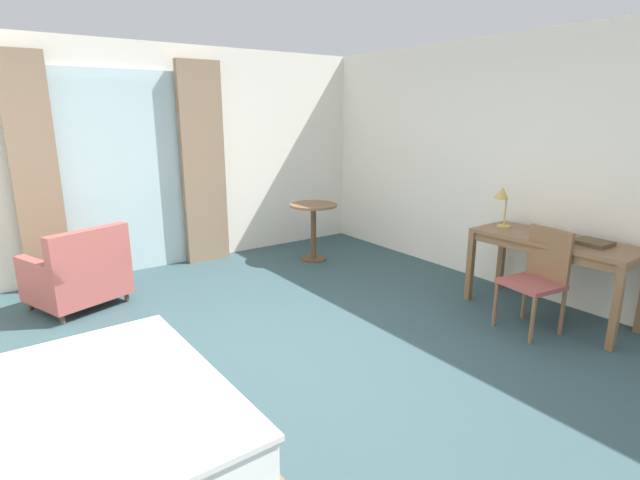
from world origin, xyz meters
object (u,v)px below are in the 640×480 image
at_px(desk_lamp, 502,197).
at_px(armchair_by_window, 79,275).
at_px(writing_desk, 554,248).
at_px(round_cafe_table, 313,219).
at_px(desk_chair, 538,274).
at_px(closed_book, 593,243).
at_px(bed, 2,471).

bearing_deg(desk_lamp, armchair_by_window, 148.40).
height_order(desk_lamp, armchair_by_window, desk_lamp).
bearing_deg(writing_desk, armchair_by_window, 142.34).
relative_size(writing_desk, round_cafe_table, 1.97).
bearing_deg(desk_chair, desk_lamp, 61.42).
height_order(closed_book, armchair_by_window, armchair_by_window).
height_order(bed, closed_book, bed).
height_order(writing_desk, closed_book, closed_book).
xyz_separation_m(desk_lamp, armchair_by_window, (-3.58, 2.20, -0.73)).
distance_m(bed, desk_chair, 4.01).
bearing_deg(closed_book, writing_desk, 100.62).
bearing_deg(desk_chair, round_cafe_table, 98.18).
xyz_separation_m(bed, closed_book, (4.44, -0.46, 0.52)).
bearing_deg(bed, round_cafe_table, 36.31).
distance_m(writing_desk, desk_lamp, 0.70).
bearing_deg(desk_lamp, desk_chair, -118.58).
bearing_deg(desk_chair, writing_desk, 14.15).
relative_size(desk_chair, desk_lamp, 2.19).
height_order(desk_lamp, closed_book, desk_lamp).
relative_size(desk_lamp, closed_book, 1.49).
bearing_deg(armchair_by_window, desk_chair, -41.85).
bearing_deg(armchair_by_window, writing_desk, -37.66).
relative_size(writing_desk, armchair_by_window, 1.49).
height_order(bed, writing_desk, bed).
height_order(bed, armchair_by_window, bed).
distance_m(bed, desk_lamp, 4.46).
relative_size(bed, closed_book, 7.36).
distance_m(desk_chair, armchair_by_window, 4.32).
distance_m(writing_desk, closed_book, 0.34).
bearing_deg(round_cafe_table, armchair_by_window, 179.94).
bearing_deg(round_cafe_table, closed_book, -74.58).
xyz_separation_m(writing_desk, desk_lamp, (-0.02, 0.58, 0.40)).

